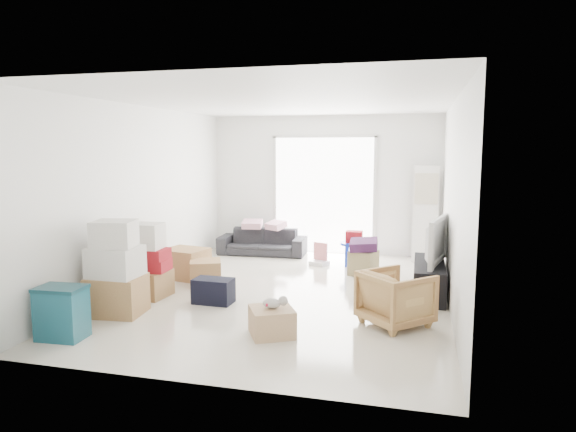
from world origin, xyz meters
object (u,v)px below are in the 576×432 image
Objects in this scene: kids_table at (354,241)px; television at (430,258)px; ottoman at (363,263)px; tv_console at (429,279)px; ac_tower at (425,214)px; sofa at (262,237)px; storage_bins at (62,313)px; wood_crate at (272,322)px; armchair at (396,295)px.

television is at bearing -50.52° from kids_table.
television is 2.83× the size of ottoman.
tv_console reaches higher than ottoman.
ottoman is (-0.97, -1.33, -0.68)m from ac_tower.
sofa is at bearing 150.72° from ottoman.
storage_bins is at bearing -128.03° from ottoman.
television is 2.45× the size of wood_crate.
armchair is 1.22× the size of storage_bins.
wood_crate is (-0.46, -3.59, -0.29)m from kids_table.
television is 1.98m from kids_table.
tv_console is 2.24× the size of kids_table.
storage_bins is at bearing -101.91° from sofa.
ac_tower is at bearing 53.67° from ottoman.
wood_crate is (-1.67, -4.33, -0.72)m from ac_tower.
ac_tower is 1.03× the size of sofa.
storage_bins is at bearing 66.30° from armchair.
armchair is (2.72, -3.51, 0.03)m from sofa.
sofa is (-3.12, 2.11, -0.21)m from television.
wood_crate is (-1.72, -2.07, -0.08)m from tv_console.
wood_crate is at bearing -97.34° from kids_table.
sofa is 2.37× the size of armchair.
television is 1.46m from armchair.
ottoman is 0.64× the size of kids_table.
kids_table is 3.63m from wood_crate.
kids_table is (2.65, 4.26, 0.15)m from storage_bins.
kids_table is at bearing 82.66° from wood_crate.
ac_tower is 2.29m from television.
armchair is 1.55× the size of wood_crate.
television is 1.93× the size of storage_bins.
television is at bearing -60.78° from armchair.
tv_console is at bearing -88.73° from ac_tower.
armchair is at bearing -75.00° from ottoman.
storage_bins is at bearing -162.92° from wood_crate.
sofa is at bearing -177.20° from ac_tower.
storage_bins is 1.47× the size of ottoman.
ottoman is 0.86× the size of wood_crate.
wood_crate is (-0.69, -3.01, -0.05)m from ottoman.
television is 2.72m from wood_crate.
ottoman is at bearing 51.97° from storage_bins.
television is at bearing 50.31° from wood_crate.
storage_bins reaches higher than wood_crate.
wood_crate is at bearing 72.42° from armchair.
storage_bins is 5.02m from kids_table.
ac_tower is 1.78m from ottoman.
tv_console is (0.05, -2.26, -0.64)m from ac_tower.
television reaches higher than wood_crate.
kids_table is (-1.20, -0.74, -0.43)m from ac_tower.
sofa is (-3.12, 2.11, 0.10)m from tv_console.
kids_table is at bearing 111.41° from ottoman.
armchair is at bearing 176.76° from television.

